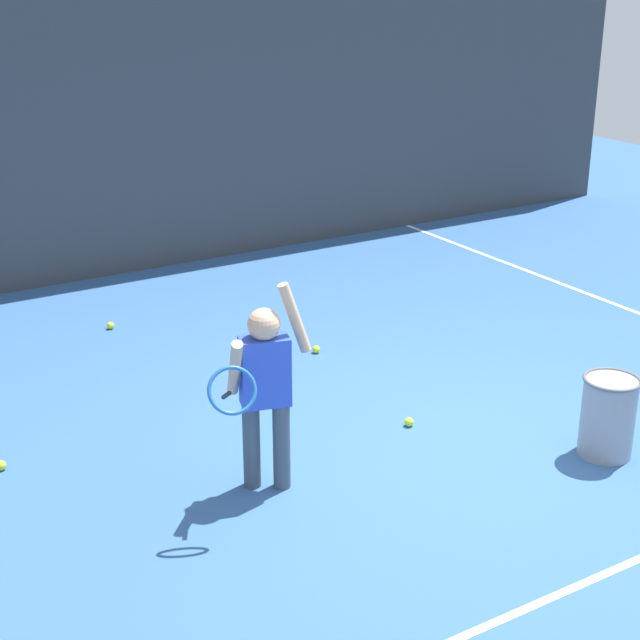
{
  "coord_description": "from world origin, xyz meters",
  "views": [
    {
      "loc": [
        -3.83,
        -4.46,
        3.16
      ],
      "look_at": [
        -0.67,
        0.74,
        0.85
      ],
      "focal_mm": 53.79,
      "sensor_mm": 36.0,
      "label": 1
    }
  ],
  "objects_px": {
    "tennis_player": "(264,383)",
    "tennis_ball_1": "(1,466)",
    "tennis_ball_2": "(110,326)",
    "tennis_ball_0": "(316,349)",
    "tennis_ball_3": "(409,422)",
    "ball_hopper": "(608,416)"
  },
  "relations": [
    {
      "from": "tennis_player",
      "to": "tennis_ball_0",
      "type": "distance_m",
      "value": 2.34
    },
    {
      "from": "tennis_ball_1",
      "to": "tennis_ball_2",
      "type": "distance_m",
      "value": 2.56
    },
    {
      "from": "tennis_player",
      "to": "ball_hopper",
      "type": "height_order",
      "value": "tennis_player"
    },
    {
      "from": "tennis_player",
      "to": "tennis_ball_3",
      "type": "relative_size",
      "value": 20.46
    },
    {
      "from": "tennis_ball_0",
      "to": "tennis_player",
      "type": "bearing_deg",
      "value": -129.23
    },
    {
      "from": "tennis_ball_3",
      "to": "tennis_ball_2",
      "type": "bearing_deg",
      "value": 111.61
    },
    {
      "from": "tennis_ball_1",
      "to": "ball_hopper",
      "type": "bearing_deg",
      "value": -28.11
    },
    {
      "from": "tennis_ball_2",
      "to": "tennis_ball_3",
      "type": "height_order",
      "value": "same"
    },
    {
      "from": "ball_hopper",
      "to": "tennis_ball_3",
      "type": "xyz_separation_m",
      "value": [
        -0.89,
        1.02,
        -0.26
      ]
    },
    {
      "from": "tennis_player",
      "to": "tennis_ball_1",
      "type": "xyz_separation_m",
      "value": [
        -1.39,
        1.1,
        -0.69
      ]
    },
    {
      "from": "tennis_player",
      "to": "tennis_ball_0",
      "type": "xyz_separation_m",
      "value": [
        1.41,
        1.73,
        -0.69
      ]
    },
    {
      "from": "tennis_ball_3",
      "to": "tennis_player",
      "type": "bearing_deg",
      "value": -170.39
    },
    {
      "from": "tennis_ball_1",
      "to": "tennis_player",
      "type": "bearing_deg",
      "value": -38.44
    },
    {
      "from": "tennis_ball_1",
      "to": "tennis_ball_3",
      "type": "distance_m",
      "value": 2.81
    },
    {
      "from": "ball_hopper",
      "to": "tennis_ball_3",
      "type": "bearing_deg",
      "value": 131.17
    },
    {
      "from": "tennis_player",
      "to": "ball_hopper",
      "type": "xyz_separation_m",
      "value": [
        2.17,
        -0.8,
        -0.44
      ]
    },
    {
      "from": "tennis_ball_0",
      "to": "tennis_ball_2",
      "type": "xyz_separation_m",
      "value": [
        -1.31,
        1.45,
        0.0
      ]
    },
    {
      "from": "tennis_player",
      "to": "tennis_ball_1",
      "type": "distance_m",
      "value": 1.9
    },
    {
      "from": "tennis_player",
      "to": "ball_hopper",
      "type": "distance_m",
      "value": 2.36
    },
    {
      "from": "tennis_ball_2",
      "to": "tennis_ball_1",
      "type": "bearing_deg",
      "value": -125.66
    },
    {
      "from": "tennis_player",
      "to": "tennis_ball_3",
      "type": "xyz_separation_m",
      "value": [
        1.28,
        0.22,
        -0.69
      ]
    },
    {
      "from": "tennis_player",
      "to": "tennis_ball_2",
      "type": "distance_m",
      "value": 3.26
    }
  ]
}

